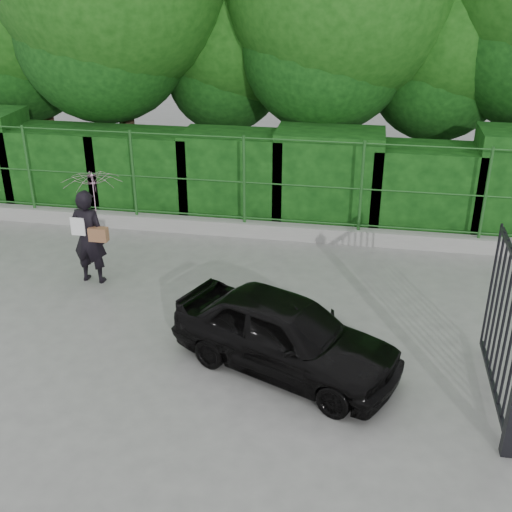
# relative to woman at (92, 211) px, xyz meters

# --- Properties ---
(ground) EXTENTS (80.00, 80.00, 0.00)m
(ground) POSITION_rel_woman_xyz_m (1.76, -2.12, -1.32)
(ground) COLOR gray
(kerb) EXTENTS (14.00, 0.25, 0.30)m
(kerb) POSITION_rel_woman_xyz_m (1.76, 2.38, -1.17)
(kerb) COLOR #9E9E99
(kerb) RESTS_ON ground
(fence) EXTENTS (14.13, 0.06, 1.80)m
(fence) POSITION_rel_woman_xyz_m (1.98, 2.38, -0.12)
(fence) COLOR #215820
(fence) RESTS_ON kerb
(hedge) EXTENTS (14.20, 1.20, 2.18)m
(hedge) POSITION_rel_woman_xyz_m (1.81, 3.38, -0.35)
(hedge) COLOR black
(hedge) RESTS_ON ground
(woman) EXTENTS (1.00, 1.01, 2.00)m
(woman) POSITION_rel_woman_xyz_m (0.00, 0.00, 0.00)
(woman) COLOR black
(woman) RESTS_ON ground
(car) EXTENTS (3.50, 2.49, 1.11)m
(car) POSITION_rel_woman_xyz_m (3.59, -2.06, -0.77)
(car) COLOR black
(car) RESTS_ON ground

